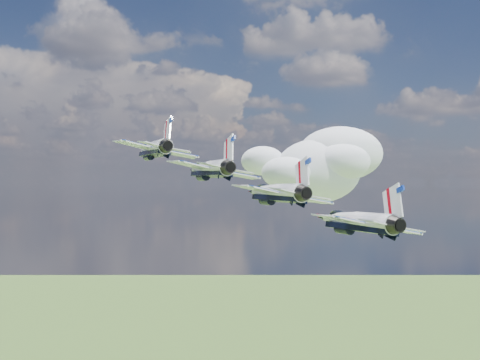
{
  "coord_description": "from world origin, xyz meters",
  "views": [
    {
      "loc": [
        -2.78,
        -62.3,
        152.62
      ],
      "look_at": [
        -0.78,
        16.64,
        153.08
      ],
      "focal_mm": 45.0,
      "sensor_mm": 36.0,
      "label": 1
    }
  ],
  "objects_px": {
    "jet_2": "(274,192)",
    "jet_1": "(208,169)",
    "jet_0": "(153,149)",
    "jet_3": "(354,221)"
  },
  "relations": [
    {
      "from": "jet_0",
      "to": "jet_1",
      "type": "xyz_separation_m",
      "value": [
        8.49,
        -7.3,
        -3.14
      ]
    },
    {
      "from": "jet_0",
      "to": "jet_3",
      "type": "bearing_deg",
      "value": -61.39
    },
    {
      "from": "jet_3",
      "to": "jet_0",
      "type": "bearing_deg",
      "value": 118.61
    },
    {
      "from": "jet_0",
      "to": "jet_3",
      "type": "relative_size",
      "value": 1.0
    },
    {
      "from": "jet_2",
      "to": "jet_3",
      "type": "height_order",
      "value": "jet_2"
    },
    {
      "from": "jet_1",
      "to": "jet_3",
      "type": "relative_size",
      "value": 1.0
    },
    {
      "from": "jet_1",
      "to": "jet_3",
      "type": "xyz_separation_m",
      "value": [
        16.97,
        -14.6,
        -6.27
      ]
    },
    {
      "from": "jet_0",
      "to": "jet_1",
      "type": "bearing_deg",
      "value": -61.39
    },
    {
      "from": "jet_1",
      "to": "jet_0",
      "type": "bearing_deg",
      "value": 118.61
    },
    {
      "from": "jet_2",
      "to": "jet_1",
      "type": "bearing_deg",
      "value": 118.61
    }
  ]
}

